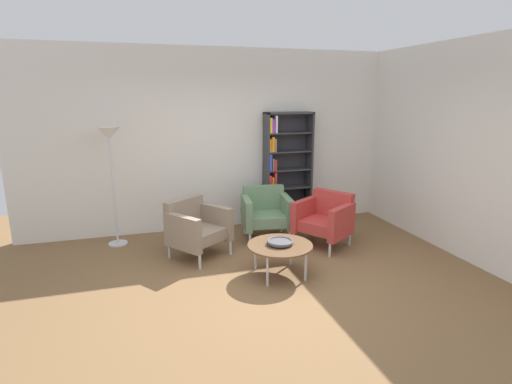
{
  "coord_description": "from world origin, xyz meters",
  "views": [
    {
      "loc": [
        -1.36,
        -4.0,
        2.18
      ],
      "look_at": [
        0.1,
        0.84,
        0.95
      ],
      "focal_mm": 28.22,
      "sensor_mm": 36.0,
      "label": 1
    }
  ],
  "objects_px": {
    "armchair_spare_guest": "(266,212)",
    "armchair_by_bookshelf": "(325,218)",
    "bookshelf_tall": "(283,169)",
    "decorative_bowl": "(280,242)",
    "coffee_table_low": "(280,247)",
    "floor_lamp_torchiere": "(110,148)",
    "armchair_near_window": "(196,227)"
  },
  "relations": [
    {
      "from": "bookshelf_tall",
      "to": "decorative_bowl",
      "type": "xyz_separation_m",
      "value": [
        -0.75,
        -1.92,
        -0.52
      ]
    },
    {
      "from": "floor_lamp_torchiere",
      "to": "bookshelf_tall",
      "type": "bearing_deg",
      "value": 5.19
    },
    {
      "from": "coffee_table_low",
      "to": "armchair_spare_guest",
      "type": "distance_m",
      "value": 1.36
    },
    {
      "from": "coffee_table_low",
      "to": "floor_lamp_torchiere",
      "type": "distance_m",
      "value": 2.79
    },
    {
      "from": "armchair_spare_guest",
      "to": "armchair_near_window",
      "type": "relative_size",
      "value": 0.84
    },
    {
      "from": "bookshelf_tall",
      "to": "armchair_by_bookshelf",
      "type": "bearing_deg",
      "value": -78.33
    },
    {
      "from": "coffee_table_low",
      "to": "armchair_spare_guest",
      "type": "relative_size",
      "value": 1.0
    },
    {
      "from": "armchair_by_bookshelf",
      "to": "floor_lamp_torchiere",
      "type": "relative_size",
      "value": 0.54
    },
    {
      "from": "armchair_spare_guest",
      "to": "floor_lamp_torchiere",
      "type": "bearing_deg",
      "value": 179.01
    },
    {
      "from": "coffee_table_low",
      "to": "armchair_by_bookshelf",
      "type": "relative_size",
      "value": 0.85
    },
    {
      "from": "bookshelf_tall",
      "to": "armchair_near_window",
      "type": "distance_m",
      "value": 1.99
    },
    {
      "from": "armchair_spare_guest",
      "to": "decorative_bowl",
      "type": "bearing_deg",
      "value": -92.95
    },
    {
      "from": "armchair_spare_guest",
      "to": "armchair_by_bookshelf",
      "type": "bearing_deg",
      "value": -29.7
    },
    {
      "from": "decorative_bowl",
      "to": "floor_lamp_torchiere",
      "type": "relative_size",
      "value": 0.18
    },
    {
      "from": "armchair_spare_guest",
      "to": "floor_lamp_torchiere",
      "type": "distance_m",
      "value": 2.46
    },
    {
      "from": "coffee_table_low",
      "to": "armchair_by_bookshelf",
      "type": "bearing_deg",
      "value": 38.28
    },
    {
      "from": "armchair_near_window",
      "to": "armchair_spare_guest",
      "type": "bearing_deg",
      "value": -16.2
    },
    {
      "from": "armchair_spare_guest",
      "to": "floor_lamp_torchiere",
      "type": "xyz_separation_m",
      "value": [
        -2.21,
        0.34,
        1.03
      ]
    },
    {
      "from": "bookshelf_tall",
      "to": "coffee_table_low",
      "type": "xyz_separation_m",
      "value": [
        -0.75,
        -1.92,
        -0.58
      ]
    },
    {
      "from": "decorative_bowl",
      "to": "armchair_near_window",
      "type": "distance_m",
      "value": 1.28
    },
    {
      "from": "bookshelf_tall",
      "to": "armchair_by_bookshelf",
      "type": "relative_size",
      "value": 2.02
    },
    {
      "from": "armchair_near_window",
      "to": "floor_lamp_torchiere",
      "type": "bearing_deg",
      "value": 108.43
    },
    {
      "from": "bookshelf_tall",
      "to": "floor_lamp_torchiere",
      "type": "bearing_deg",
      "value": -174.81
    },
    {
      "from": "bookshelf_tall",
      "to": "armchair_by_bookshelf",
      "type": "distance_m",
      "value": 1.29
    },
    {
      "from": "bookshelf_tall",
      "to": "armchair_by_bookshelf",
      "type": "height_order",
      "value": "bookshelf_tall"
    },
    {
      "from": "bookshelf_tall",
      "to": "armchair_spare_guest",
      "type": "height_order",
      "value": "bookshelf_tall"
    },
    {
      "from": "floor_lamp_torchiere",
      "to": "coffee_table_low",
      "type": "bearing_deg",
      "value": -40.62
    },
    {
      "from": "bookshelf_tall",
      "to": "armchair_spare_guest",
      "type": "xyz_separation_m",
      "value": [
        -0.49,
        -0.59,
        -0.54
      ]
    },
    {
      "from": "bookshelf_tall",
      "to": "coffee_table_low",
      "type": "height_order",
      "value": "bookshelf_tall"
    },
    {
      "from": "coffee_table_low",
      "to": "decorative_bowl",
      "type": "bearing_deg",
      "value": 90.0
    },
    {
      "from": "decorative_bowl",
      "to": "bookshelf_tall",
      "type": "bearing_deg",
      "value": 68.78
    },
    {
      "from": "coffee_table_low",
      "to": "bookshelf_tall",
      "type": "bearing_deg",
      "value": 68.78
    }
  ]
}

